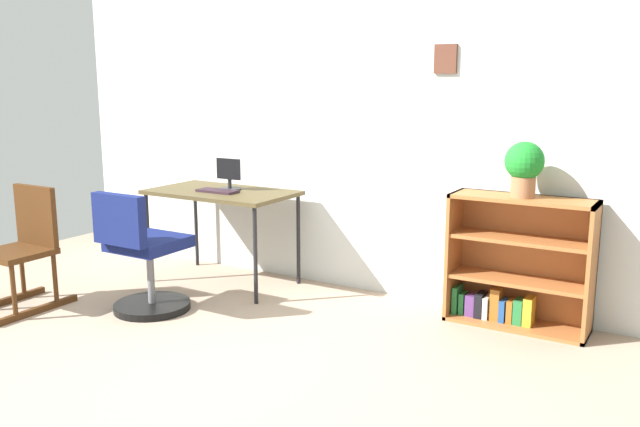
% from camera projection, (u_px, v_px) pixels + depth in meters
% --- Properties ---
extents(ground_plane, '(6.24, 6.24, 0.00)m').
position_uv_depth(ground_plane, '(142.00, 392.00, 3.39)').
color(ground_plane, tan).
extents(wall_back, '(5.20, 0.12, 2.49)m').
position_uv_depth(wall_back, '(347.00, 123.00, 4.96)').
color(wall_back, silver).
rests_on(wall_back, ground_plane).
extents(desk, '(1.11, 0.64, 0.73)m').
position_uv_depth(desk, '(222.00, 198.00, 5.10)').
color(desk, '#4D4024').
rests_on(desk, ground_plane).
extents(monitor, '(0.21, 0.17, 0.24)m').
position_uv_depth(monitor, '(229.00, 176.00, 5.11)').
color(monitor, '#262628').
rests_on(monitor, desk).
extents(keyboard, '(0.32, 0.13, 0.02)m').
position_uv_depth(keyboard, '(217.00, 191.00, 5.02)').
color(keyboard, '#2D1B24').
rests_on(keyboard, desk).
extents(office_chair, '(0.52, 0.55, 0.85)m').
position_uv_depth(office_chair, '(143.00, 260.00, 4.50)').
color(office_chair, black).
rests_on(office_chair, ground_plane).
extents(rocking_chair, '(0.42, 0.64, 0.84)m').
position_uv_depth(rocking_chair, '(25.00, 246.00, 4.61)').
color(rocking_chair, '#45260F').
rests_on(rocking_chair, ground_plane).
extents(bookshelf_low, '(0.89, 0.30, 0.85)m').
position_uv_depth(bookshelf_low, '(517.00, 267.00, 4.28)').
color(bookshelf_low, '#A25F2F').
rests_on(bookshelf_low, ground_plane).
extents(potted_plant_on_shelf, '(0.24, 0.24, 0.35)m').
position_uv_depth(potted_plant_on_shelf, '(524.00, 166.00, 4.09)').
color(potted_plant_on_shelf, '#9E6642').
rests_on(potted_plant_on_shelf, bookshelf_low).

